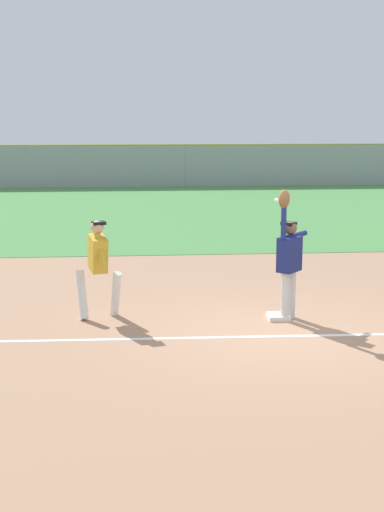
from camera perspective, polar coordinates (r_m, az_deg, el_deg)
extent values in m
plane|color=tan|center=(11.89, 7.01, -6.02)|extent=(71.02, 71.02, 0.00)
cube|color=#4C8C47|center=(25.87, 0.70, 3.67)|extent=(48.40, 16.05, 0.01)
cube|color=white|center=(11.62, -12.06, -6.60)|extent=(12.00, 0.32, 0.01)
cube|color=white|center=(12.60, 6.89, -4.81)|extent=(0.39, 0.39, 0.08)
cylinder|color=silver|center=(12.60, 7.90, -3.02)|extent=(0.21, 0.21, 0.85)
cylinder|color=silver|center=(12.43, 7.44, -3.20)|extent=(0.21, 0.21, 0.85)
cube|color=navy|center=(12.35, 7.76, 0.14)|extent=(0.49, 0.50, 0.60)
sphere|color=brown|center=(12.27, 7.82, 2.23)|extent=(0.32, 0.32, 0.23)
cube|color=black|center=(12.28, 7.70, 2.59)|extent=(0.30, 0.30, 0.05)
cylinder|color=navy|center=(12.06, 7.31, 2.82)|extent=(0.13, 0.13, 0.62)
cylinder|color=navy|center=(12.49, 8.31, 1.65)|extent=(0.49, 0.52, 0.09)
ellipsoid|color=brown|center=(12.01, 7.36, 4.52)|extent=(0.29, 0.30, 0.32)
cylinder|color=white|center=(12.56, -6.09, -3.02)|extent=(0.26, 0.46, 0.85)
cylinder|color=white|center=(12.59, -8.75, -3.05)|extent=(0.26, 0.46, 0.85)
cube|color=gold|center=(12.41, -7.51, 0.20)|extent=(0.40, 0.58, 0.66)
sphere|color=#DBAD84|center=(12.33, -7.56, 2.28)|extent=(0.28, 0.28, 0.23)
cube|color=black|center=(12.33, -7.43, 2.63)|extent=(0.27, 0.25, 0.05)
cylinder|color=gold|center=(12.61, -7.75, 0.76)|extent=(0.20, 0.41, 0.58)
cylinder|color=gold|center=(12.19, -7.28, 0.39)|extent=(0.20, 0.41, 0.58)
sphere|color=white|center=(12.47, 6.75, 4.43)|extent=(0.07, 0.07, 0.07)
cube|color=#93999E|center=(33.72, -0.53, 7.18)|extent=(48.40, 0.06, 1.93)
cylinder|color=yellow|center=(33.66, -0.53, 8.86)|extent=(48.40, 0.06, 0.06)
cylinder|color=gray|center=(33.72, -0.53, 7.18)|extent=(0.08, 0.08, 1.93)
cube|color=#23389E|center=(37.14, -9.83, 6.82)|extent=(4.55, 2.27, 0.55)
cube|color=#2D333D|center=(37.10, -9.85, 7.55)|extent=(2.34, 1.93, 0.40)
cylinder|color=black|center=(37.87, -7.39, 6.56)|extent=(0.62, 0.27, 0.60)
cylinder|color=black|center=(36.00, -7.79, 6.29)|extent=(0.62, 0.27, 0.60)
cylinder|color=black|center=(38.37, -11.71, 6.48)|extent=(0.62, 0.27, 0.60)
cylinder|color=black|center=(36.52, -12.32, 6.21)|extent=(0.62, 0.27, 0.60)
cube|color=tan|center=(36.56, -0.29, 6.91)|extent=(4.56, 2.32, 0.55)
cube|color=#2D333D|center=(36.52, -0.29, 7.65)|extent=(2.36, 1.95, 0.40)
cylinder|color=black|center=(37.78, 1.65, 6.64)|extent=(0.62, 0.28, 0.60)
cylinder|color=black|center=(35.93, 2.27, 6.38)|extent=(0.62, 0.28, 0.60)
cylinder|color=black|center=(37.30, -2.74, 6.57)|extent=(0.62, 0.28, 0.60)
cylinder|color=black|center=(35.43, -2.35, 6.30)|extent=(0.62, 0.28, 0.60)
cube|color=#1E6B33|center=(37.70, 10.05, 6.88)|extent=(4.55, 2.28, 0.55)
cube|color=#2D333D|center=(37.66, 10.08, 7.60)|extent=(2.35, 1.94, 0.40)
cylinder|color=black|center=(39.11, 11.59, 6.58)|extent=(0.62, 0.27, 0.60)
cylinder|color=black|center=(37.35, 12.63, 6.31)|extent=(0.62, 0.27, 0.60)
cylinder|color=black|center=(38.17, 7.49, 6.60)|extent=(0.62, 0.27, 0.60)
cylinder|color=black|center=(36.36, 8.37, 6.33)|extent=(0.62, 0.27, 0.60)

